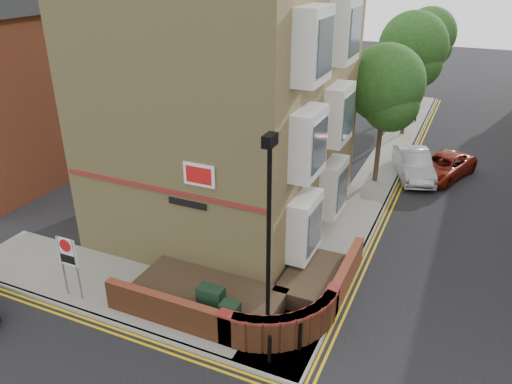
% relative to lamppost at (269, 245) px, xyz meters
% --- Properties ---
extents(ground, '(120.00, 120.00, 0.00)m').
position_rel_lamppost_xyz_m(ground, '(-1.60, -1.20, -3.34)').
color(ground, black).
rests_on(ground, ground).
extents(pavement_corner, '(13.00, 3.00, 0.12)m').
position_rel_lamppost_xyz_m(pavement_corner, '(-5.10, 0.30, -3.28)').
color(pavement_corner, gray).
rests_on(pavement_corner, ground).
extents(pavement_main, '(2.00, 32.00, 0.12)m').
position_rel_lamppost_xyz_m(pavement_main, '(0.40, 14.80, -3.28)').
color(pavement_main, gray).
rests_on(pavement_main, ground).
extents(kerb_side, '(13.00, 0.15, 0.12)m').
position_rel_lamppost_xyz_m(kerb_side, '(-5.10, -1.20, -3.28)').
color(kerb_side, gray).
rests_on(kerb_side, ground).
extents(kerb_main_near, '(0.15, 32.00, 0.12)m').
position_rel_lamppost_xyz_m(kerb_main_near, '(1.40, 14.80, -3.28)').
color(kerb_main_near, gray).
rests_on(kerb_main_near, ground).
extents(yellow_lines_side, '(13.00, 0.28, 0.01)m').
position_rel_lamppost_xyz_m(yellow_lines_side, '(-5.10, -1.45, -3.34)').
color(yellow_lines_side, gold).
rests_on(yellow_lines_side, ground).
extents(yellow_lines_main, '(0.28, 32.00, 0.01)m').
position_rel_lamppost_xyz_m(yellow_lines_main, '(1.65, 14.80, -3.34)').
color(yellow_lines_main, gold).
rests_on(yellow_lines_main, ground).
extents(corner_building, '(8.95, 10.40, 13.60)m').
position_rel_lamppost_xyz_m(corner_building, '(-4.44, 6.80, 2.88)').
color(corner_building, tan).
rests_on(corner_building, ground).
extents(garden_wall, '(6.80, 6.00, 1.20)m').
position_rel_lamppost_xyz_m(garden_wall, '(-1.60, 1.30, -3.34)').
color(garden_wall, brown).
rests_on(garden_wall, ground).
extents(lamppost, '(0.25, 0.50, 6.30)m').
position_rel_lamppost_xyz_m(lamppost, '(0.00, 0.00, 0.00)').
color(lamppost, black).
rests_on(lamppost, pavement_corner).
extents(utility_cabinet_large, '(0.80, 0.45, 1.20)m').
position_rel_lamppost_xyz_m(utility_cabinet_large, '(-1.90, 0.10, -2.62)').
color(utility_cabinet_large, black).
rests_on(utility_cabinet_large, pavement_corner).
extents(utility_cabinet_small, '(0.55, 0.40, 1.10)m').
position_rel_lamppost_xyz_m(utility_cabinet_small, '(-1.10, -0.20, -2.67)').
color(utility_cabinet_small, black).
rests_on(utility_cabinet_small, pavement_corner).
extents(bollard_near, '(0.11, 0.11, 0.90)m').
position_rel_lamppost_xyz_m(bollard_near, '(0.40, -0.80, -2.77)').
color(bollard_near, black).
rests_on(bollard_near, pavement_corner).
extents(bollard_far, '(0.11, 0.11, 0.90)m').
position_rel_lamppost_xyz_m(bollard_far, '(1.00, -0.00, -2.77)').
color(bollard_far, black).
rests_on(bollard_far, pavement_corner).
extents(zone_sign, '(0.72, 0.07, 2.20)m').
position_rel_lamppost_xyz_m(zone_sign, '(-6.60, -0.70, -1.70)').
color(zone_sign, slate).
rests_on(zone_sign, pavement_corner).
extents(side_building, '(6.40, 10.40, 9.00)m').
position_rel_lamppost_xyz_m(side_building, '(-16.60, 6.80, 1.20)').
color(side_building, brown).
rests_on(side_building, ground).
extents(tree_near, '(3.64, 3.65, 6.70)m').
position_rel_lamppost_xyz_m(tree_near, '(0.40, 12.85, 1.36)').
color(tree_near, '#382B1E').
rests_on(tree_near, pavement_main).
extents(tree_mid, '(4.03, 4.03, 7.42)m').
position_rel_lamppost_xyz_m(tree_mid, '(0.40, 20.85, 1.85)').
color(tree_mid, '#382B1E').
rests_on(tree_mid, pavement_main).
extents(tree_far, '(3.81, 3.81, 7.00)m').
position_rel_lamppost_xyz_m(tree_far, '(0.40, 28.85, 1.57)').
color(tree_far, '#382B1E').
rests_on(tree_far, pavement_main).
extents(traffic_light_assembly, '(0.20, 0.16, 4.20)m').
position_rel_lamppost_xyz_m(traffic_light_assembly, '(0.80, 23.80, -0.56)').
color(traffic_light_assembly, black).
rests_on(traffic_light_assembly, pavement_main).
extents(silver_car_near, '(2.81, 4.52, 1.41)m').
position_rel_lamppost_xyz_m(silver_car_near, '(2.00, 14.26, -2.64)').
color(silver_car_near, '#9C9DA4').
rests_on(silver_car_near, ground).
extents(red_car_main, '(3.41, 4.73, 1.20)m').
position_rel_lamppost_xyz_m(red_car_main, '(3.37, 14.85, -2.75)').
color(red_car_main, maroon).
rests_on(red_car_main, ground).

